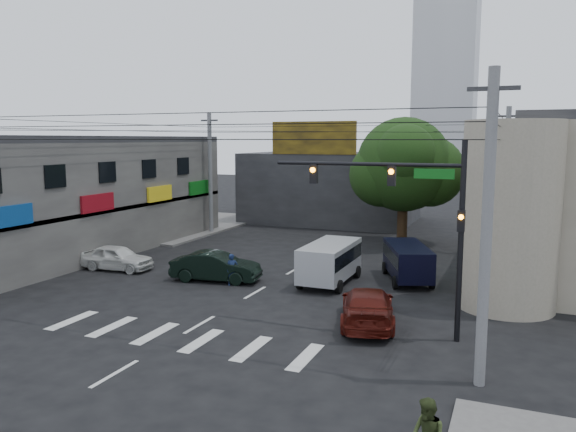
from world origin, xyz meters
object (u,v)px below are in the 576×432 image
Objects in this scene: street_tree at (404,165)px; silver_minivan at (330,263)px; traffic_gantry at (414,206)px; white_compact at (117,258)px; utility_pole_far_right at (505,182)px; navy_van at (407,263)px; utility_pole_near_right at (487,232)px; dark_sedan at (216,267)px; utility_pole_far_left at (210,174)px; maroon_sedan at (367,306)px; traffic_officer at (232,270)px.

street_tree reaches higher than silver_minivan.
traffic_gantry reaches higher than white_compact.
silver_minivan is (-7.79, -10.96, -3.58)m from utility_pole_far_right.
navy_van is at bearing 101.30° from traffic_gantry.
utility_pole_near_right reaches higher than dark_sedan.
white_compact is at bearing -83.81° from utility_pole_far_left.
navy_van reaches higher than maroon_sedan.
traffic_gantry is 1.35× the size of maroon_sedan.
maroon_sedan is (2.04, -17.39, -4.75)m from street_tree.
white_compact is (1.37, -12.68, -3.90)m from utility_pole_far_left.
navy_van is 3.15× the size of traffic_officer.
traffic_gantry is 9.05m from navy_van.
utility_pole_near_right reaches higher than white_compact.
traffic_gantry is at bearing 146.24° from maroon_sedan.
utility_pole_near_right is (6.50, -21.50, -0.87)m from street_tree.
utility_pole_far_right is at bearing 81.06° from traffic_gantry.
dark_sedan is 6.30m from white_compact.
silver_minivan is at bearing -81.68° from dark_sedan.
traffic_officer is at bearing -56.12° from utility_pole_far_left.
silver_minivan is 4.03m from navy_van.
navy_van is (15.35, 3.69, 0.23)m from white_compact.
utility_pole_far_right is 5.84× the size of traffic_officer.
utility_pole_far_left is 23.61m from maroon_sedan.
silver_minivan is (13.21, -10.96, -3.58)m from utility_pole_far_left.
traffic_gantry is 11.00m from traffic_officer.
traffic_officer is at bearing 157.98° from traffic_gantry.
utility_pole_near_right is 5.84× the size of traffic_officer.
utility_pole_far_right reaches higher than dark_sedan.
white_compact is at bearing 139.07° from traffic_officer.
utility_pole_near_right is at bearing -52.58° from traffic_gantry.
utility_pole_near_right is 2.20× the size of white_compact.
street_tree is 0.95× the size of utility_pole_far_right.
utility_pole_far_left is 17.54m from silver_minivan.
silver_minivan is at bearing -10.42° from traffic_officer.
street_tree is at bearing -9.25° from navy_van.
traffic_gantry is at bearing 127.42° from utility_pole_near_right.
utility_pole_far_left is at bearing 86.66° from traffic_officer.
maroon_sedan is 6.38m from silver_minivan.
street_tree is at bearing 3.95° from utility_pole_far_left.
white_compact is at bearing 158.29° from utility_pole_near_right.
utility_pole_far_right is 1.95× the size of silver_minivan.
white_compact is (-16.95, 4.32, -4.14)m from traffic_gantry.
utility_pole_far_right is at bearing -55.73° from dark_sedan.
silver_minivan is (-1.29, -11.96, -4.46)m from street_tree.
utility_pole_near_right is at bearing -115.22° from white_compact.
utility_pole_far_left is 1.95× the size of silver_minivan.
traffic_gantry is at bearing -107.80° from white_compact.
traffic_gantry reaches higher than navy_van.
silver_minivan is at bearing 97.38° from navy_van.
dark_sedan is at bearing -116.43° from street_tree.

